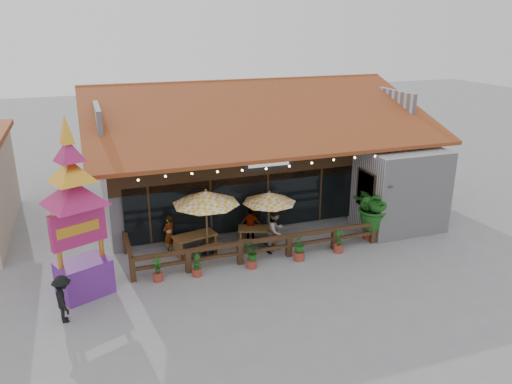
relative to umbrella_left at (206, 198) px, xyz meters
name	(u,v)px	position (x,y,z in m)	size (l,w,h in m)	color
ground	(295,249)	(3.49, -0.62, -2.42)	(100.00, 100.00, 0.00)	gray
restaurant_building	(249,157)	(3.75, 5.99, -0.22)	(15.50, 14.73, 6.09)	#B6B6BB
patio_railing	(244,246)	(1.24, -0.89, -1.81)	(10.00, 2.60, 0.92)	#442D18
umbrella_left	(206,198)	(0.00, 0.00, 0.00)	(3.34, 3.34, 2.78)	brown
umbrella_right	(269,198)	(2.66, 0.19, -0.38)	(2.54, 2.54, 2.35)	brown
picnic_table_left	(195,241)	(-0.42, 0.34, -1.88)	(1.94, 1.77, 0.80)	brown
picnic_table_right	(258,233)	(2.19, 0.26, -1.91)	(1.95, 1.82, 0.77)	brown
thai_sign_tower	(74,197)	(-4.63, -1.46, 1.06)	(3.20, 3.20, 6.59)	#632486
tropical_plant	(373,207)	(6.97, -0.73, -0.99)	(2.37, 2.30, 2.51)	maroon
diner_a	(169,234)	(-1.35, 0.76, -1.62)	(0.58, 0.38, 1.60)	#382411
diner_b	(276,231)	(2.68, -0.54, -1.54)	(0.86, 0.67, 1.76)	#382411
diner_c	(251,225)	(2.03, 0.65, -1.68)	(0.88, 0.36, 1.50)	#382411
pedestrian	(63,299)	(-5.26, -2.97, -1.66)	(0.99, 0.57, 1.53)	black
planter_a	(158,271)	(-2.17, -1.40, -2.05)	(0.37, 0.36, 0.89)	maroon
planter_b	(197,266)	(-0.78, -1.50, -2.04)	(0.35, 0.35, 0.85)	maroon
planter_c	(252,255)	(1.29, -1.56, -1.89)	(0.68, 0.63, 0.94)	maroon
planter_d	(299,248)	(3.23, -1.57, -1.93)	(0.55, 0.55, 1.02)	maroon
planter_e	(339,243)	(5.01, -1.46, -2.02)	(0.39, 0.40, 0.96)	maroon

